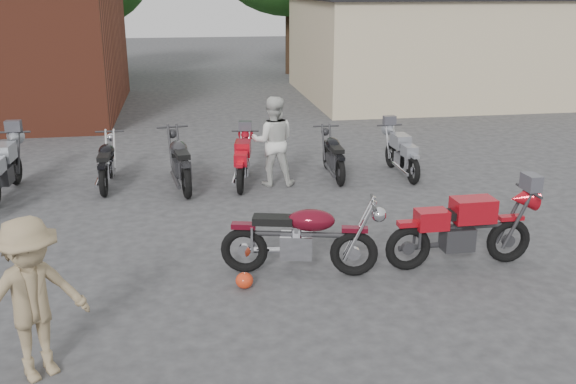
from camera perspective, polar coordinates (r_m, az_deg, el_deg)
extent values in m
plane|color=#333336|center=(8.75, -2.07, -8.74)|extent=(90.00, 90.00, 0.00)
cube|color=#C0AD89|center=(24.75, 13.49, 12.38)|extent=(10.00, 8.00, 3.50)
ellipsoid|color=red|center=(8.79, -3.90, -7.85)|extent=(0.27, 0.27, 0.22)
imported|color=silver|center=(13.02, -1.33, 4.53)|extent=(0.97, 0.81, 1.83)
imported|color=#957F5C|center=(7.09, -21.77, -8.88)|extent=(1.31, 1.18, 1.76)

